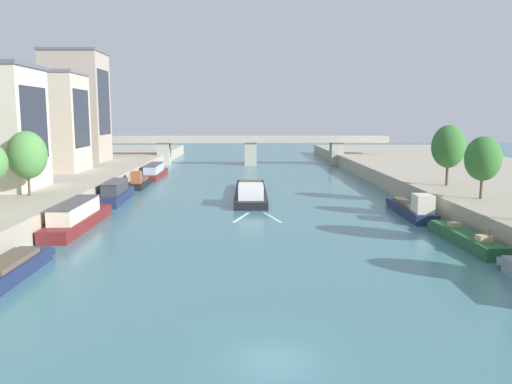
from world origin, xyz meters
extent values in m
plane|color=#42757F|center=(0.00, 0.00, 0.00)|extent=(400.00, 400.00, 0.00)
cube|color=#A89E89|center=(38.57, 55.00, 1.29)|extent=(36.00, 170.00, 2.58)
cube|color=black|center=(-0.53, 51.20, 0.47)|extent=(4.46, 23.08, 0.94)
cube|color=black|center=(-0.44, 63.07, 0.56)|extent=(4.10, 1.23, 0.83)
cube|color=black|center=(-0.53, 51.20, 0.97)|extent=(4.55, 23.08, 0.06)
cube|color=white|center=(-0.58, 43.36, 1.90)|extent=(3.26, 4.63, 1.80)
cube|color=black|center=(-0.57, 45.67, 2.17)|extent=(2.58, 0.05, 0.51)
cube|color=brown|center=(-0.51, 53.50, 1.18)|extent=(3.44, 12.01, 0.36)
cylinder|color=#232328|center=(0.07, 44.28, 1.55)|extent=(0.07, 0.07, 1.10)
cube|color=silver|center=(1.78, 35.36, 0.01)|extent=(1.96, 5.88, 0.03)
cube|color=silver|center=(-1.82, 35.38, 0.01)|extent=(2.04, 5.86, 0.03)
cube|color=#1E284C|center=(-18.49, 12.05, 0.52)|extent=(2.68, 12.26, 1.04)
cube|color=#1E284C|center=(-18.44, 18.52, 0.63)|extent=(2.47, 1.24, 0.89)
cube|color=#1E284C|center=(-18.49, 12.05, 1.07)|extent=(2.74, 12.26, 0.06)
cube|color=brown|center=(-18.48, 13.27, 1.28)|extent=(2.07, 6.38, 0.36)
cube|color=maroon|center=(-18.87, 30.19, 0.59)|extent=(2.92, 15.21, 1.19)
cube|color=maroon|center=(-18.82, 38.13, 0.71)|extent=(2.69, 1.27, 0.96)
cube|color=maroon|center=(-18.87, 30.19, 1.22)|extent=(2.98, 15.21, 0.06)
cube|color=beige|center=(-18.88, 29.43, 2.04)|extent=(2.38, 9.74, 1.59)
cube|color=#4C4C51|center=(-18.88, 29.43, 2.88)|extent=(2.55, 10.03, 0.08)
cylinder|color=#232328|center=(-18.48, 25.63, 1.80)|extent=(0.07, 0.07, 1.10)
cube|color=#1E284C|center=(-18.95, 46.99, 0.64)|extent=(2.92, 12.28, 1.28)
cube|color=#1E284C|center=(-19.16, 53.44, 0.77)|extent=(2.44, 1.34, 1.01)
cube|color=#1E284C|center=(-18.95, 46.99, 1.31)|extent=(2.97, 12.28, 0.06)
cube|color=#38383D|center=(-18.93, 46.38, 2.10)|extent=(2.33, 7.87, 1.51)
cube|color=#4C4C51|center=(-18.93, 46.38, 2.90)|extent=(2.48, 8.11, 0.08)
cylinder|color=#232328|center=(-18.45, 43.34, 1.89)|extent=(0.07, 0.07, 1.10)
cube|color=black|center=(-18.61, 61.61, 0.49)|extent=(2.17, 9.31, 0.99)
cube|color=black|center=(-18.69, 66.60, 0.59)|extent=(1.94, 1.24, 0.86)
cube|color=black|center=(-18.61, 61.61, 1.02)|extent=(2.21, 9.31, 0.06)
cube|color=#9E5133|center=(-18.56, 58.46, 2.00)|extent=(1.55, 1.88, 1.90)
cube|color=black|center=(-18.57, 59.40, 2.28)|extent=(1.22, 0.05, 0.53)
cube|color=brown|center=(-18.62, 62.54, 1.23)|extent=(1.66, 4.85, 0.36)
cylinder|color=#232328|center=(-18.26, 58.84, 1.60)|extent=(0.07, 0.07, 1.10)
cube|color=maroon|center=(-18.67, 75.87, 0.47)|extent=(2.92, 15.44, 0.95)
cube|color=maroon|center=(-18.72, 83.93, 0.57)|extent=(2.69, 1.22, 0.84)
cube|color=maroon|center=(-18.67, 75.87, 0.98)|extent=(2.98, 15.44, 0.06)
cube|color=#9EBCD6|center=(-18.66, 75.10, 1.76)|extent=(2.38, 9.88, 1.51)
cube|color=#4C4C51|center=(-18.66, 75.10, 2.55)|extent=(2.55, 10.18, 0.08)
cylinder|color=#232328|center=(-18.22, 71.25, 1.56)|extent=(0.07, 0.07, 1.10)
cube|color=#235633|center=(18.72, 22.08, 0.56)|extent=(2.44, 11.64, 1.11)
cube|color=#235633|center=(18.51, 28.22, 0.67)|extent=(1.99, 1.30, 0.92)
cube|color=#235633|center=(18.72, 22.08, 1.14)|extent=(2.48, 11.65, 0.06)
cube|color=tan|center=(18.63, 24.63, 1.37)|extent=(1.06, 0.93, 0.40)
cube|color=tan|center=(18.83, 18.84, 1.41)|extent=(1.17, 1.14, 0.48)
cylinder|color=#232328|center=(19.14, 18.62, 1.72)|extent=(0.07, 0.07, 1.10)
cube|color=#1E284C|center=(18.24, 36.35, 0.54)|extent=(2.82, 12.62, 1.09)
cube|color=#1E284C|center=(18.38, 42.98, 0.65)|extent=(2.45, 1.28, 0.91)
cube|color=#1E284C|center=(18.24, 36.35, 1.12)|extent=(2.87, 12.62, 0.06)
cube|color=beige|center=(18.14, 32.07, 2.14)|extent=(1.96, 2.55, 1.99)
cube|color=black|center=(18.17, 33.34, 2.44)|extent=(1.53, 0.06, 0.56)
cube|color=brown|center=(18.26, 37.60, 1.33)|extent=(2.13, 6.57, 0.36)
cylinder|color=#232328|center=(18.54, 32.57, 1.70)|extent=(0.07, 0.07, 1.10)
cylinder|color=brown|center=(-26.06, 35.84, 4.16)|extent=(0.28, 0.28, 3.17)
ellipsoid|color=#4C8942|center=(-26.06, 35.84, 7.24)|extent=(4.40, 4.40, 5.45)
cylinder|color=brown|center=(24.67, 32.51, 4.13)|extent=(0.30, 0.30, 3.10)
ellipsoid|color=#336B2D|center=(24.67, 32.51, 7.01)|extent=(3.91, 3.91, 4.86)
cylinder|color=brown|center=(25.14, 43.48, 4.37)|extent=(0.34, 0.34, 3.59)
ellipsoid|color=#336B2D|center=(25.14, 43.48, 7.69)|extent=(4.32, 4.32, 5.55)
cube|color=#232833|center=(-27.28, 41.69, 10.74)|extent=(0.04, 7.94, 8.91)
cube|color=beige|center=(-34.95, 62.84, 10.42)|extent=(13.78, 9.85, 15.67)
cube|color=slate|center=(-34.95, 62.84, 18.50)|extent=(14.19, 10.15, 0.50)
cube|color=#232833|center=(-28.04, 62.84, 11.20)|extent=(0.04, 7.88, 9.40)
cube|color=#A89989|center=(-34.95, 82.18, 13.21)|extent=(10.97, 10.38, 21.27)
cube|color=#565B66|center=(-34.95, 82.18, 24.10)|extent=(11.30, 10.69, 0.50)
cube|color=#232833|center=(-29.45, 82.18, 14.28)|extent=(0.04, 8.30, 12.76)
cube|color=#ADA899|center=(0.00, 100.13, 5.68)|extent=(65.15, 4.40, 0.60)
cube|color=#ADA899|center=(0.00, 98.13, 6.43)|extent=(65.15, 0.30, 0.90)
cube|color=#ADA899|center=(0.00, 102.13, 6.43)|extent=(65.15, 0.30, 0.90)
cube|color=#ADA899|center=(-20.57, 100.13, 2.69)|extent=(2.80, 3.60, 5.38)
cube|color=#ADA899|center=(0.00, 100.13, 2.69)|extent=(2.80, 3.60, 5.38)
cube|color=#ADA899|center=(20.57, 100.13, 2.69)|extent=(2.80, 3.60, 5.38)
camera|label=1|loc=(-1.35, -23.41, 11.65)|focal=36.39mm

